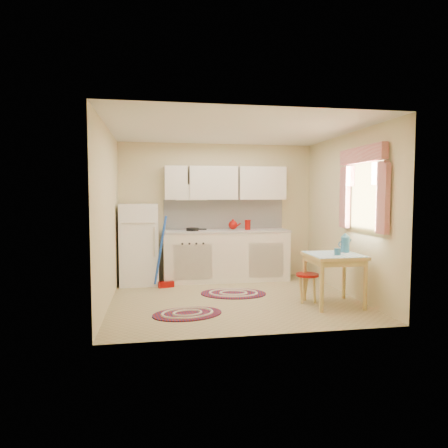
{
  "coord_description": "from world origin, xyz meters",
  "views": [
    {
      "loc": [
        -1.14,
        -5.79,
        1.54
      ],
      "look_at": [
        -0.11,
        0.25,
        1.11
      ],
      "focal_mm": 32.0,
      "sensor_mm": 36.0,
      "label": 1
    }
  ],
  "objects_px": {
    "table": "(334,280)",
    "stool": "(307,288)",
    "base_cabinets": "(226,256)",
    "fridge": "(139,244)"
  },
  "relations": [
    {
      "from": "table",
      "to": "stool",
      "type": "bearing_deg",
      "value": 148.22
    },
    {
      "from": "fridge",
      "to": "table",
      "type": "bearing_deg",
      "value": -33.77
    },
    {
      "from": "fridge",
      "to": "table",
      "type": "height_order",
      "value": "fridge"
    },
    {
      "from": "base_cabinets",
      "to": "stool",
      "type": "relative_size",
      "value": 5.36
    },
    {
      "from": "base_cabinets",
      "to": "fridge",
      "type": "bearing_deg",
      "value": -178.14
    },
    {
      "from": "fridge",
      "to": "base_cabinets",
      "type": "distance_m",
      "value": 1.56
    },
    {
      "from": "table",
      "to": "stool",
      "type": "distance_m",
      "value": 0.4
    },
    {
      "from": "base_cabinets",
      "to": "table",
      "type": "distance_m",
      "value": 2.24
    },
    {
      "from": "stool",
      "to": "table",
      "type": "bearing_deg",
      "value": -31.78
    },
    {
      "from": "base_cabinets",
      "to": "table",
      "type": "height_order",
      "value": "base_cabinets"
    }
  ]
}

